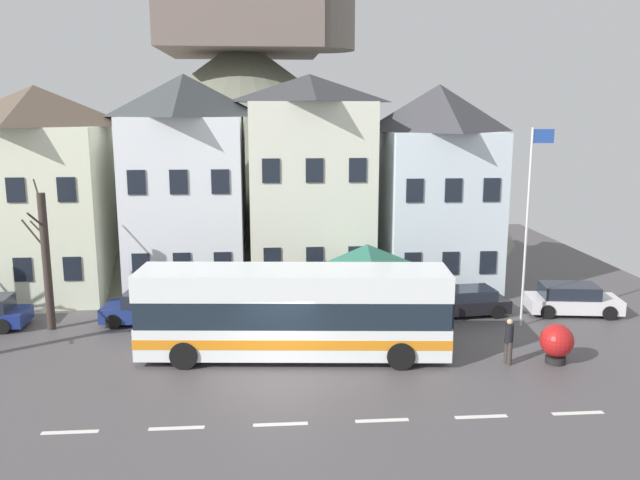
{
  "coord_description": "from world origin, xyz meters",
  "views": [
    {
      "loc": [
        -0.25,
        -20.45,
        8.99
      ],
      "look_at": [
        1.82,
        5.47,
        3.82
      ],
      "focal_mm": 36.56,
      "sensor_mm": 36.0,
      "label": 1
    }
  ],
  "objects_px": {
    "flagpole": "(529,216)",
    "harbour_buoy": "(557,342)",
    "townhouse_01": "(187,185)",
    "townhouse_02": "(310,183)",
    "public_bench": "(344,300)",
    "bare_tree_00": "(46,260)",
    "hilltop_castle": "(244,131)",
    "transit_bus": "(294,313)",
    "townhouse_03": "(436,188)",
    "parked_car_02": "(462,302)",
    "pedestrian_01": "(509,340)",
    "parked_car_01": "(150,307)",
    "pedestrian_00": "(447,320)",
    "parked_car_03": "(572,299)",
    "townhouse_00": "(42,192)",
    "bus_shelter": "(367,257)"
  },
  "relations": [
    {
      "from": "townhouse_03",
      "to": "public_bench",
      "type": "xyz_separation_m",
      "value": [
        -5.19,
        -3.93,
        -4.67
      ]
    },
    {
      "from": "public_bench",
      "to": "townhouse_01",
      "type": "bearing_deg",
      "value": 151.81
    },
    {
      "from": "parked_car_03",
      "to": "hilltop_castle",
      "type": "bearing_deg",
      "value": 132.41
    },
    {
      "from": "townhouse_02",
      "to": "parked_car_03",
      "type": "bearing_deg",
      "value": -26.23
    },
    {
      "from": "parked_car_01",
      "to": "parked_car_02",
      "type": "relative_size",
      "value": 0.93
    },
    {
      "from": "parked_car_01",
      "to": "flagpole",
      "type": "distance_m",
      "value": 16.46
    },
    {
      "from": "flagpole",
      "to": "harbour_buoy",
      "type": "distance_m",
      "value": 5.74
    },
    {
      "from": "townhouse_00",
      "to": "townhouse_01",
      "type": "height_order",
      "value": "townhouse_01"
    },
    {
      "from": "flagpole",
      "to": "bare_tree_00",
      "type": "relative_size",
      "value": 1.33
    },
    {
      "from": "parked_car_01",
      "to": "pedestrian_00",
      "type": "height_order",
      "value": "pedestrian_00"
    },
    {
      "from": "townhouse_01",
      "to": "transit_bus",
      "type": "height_order",
      "value": "townhouse_01"
    },
    {
      "from": "townhouse_00",
      "to": "pedestrian_00",
      "type": "height_order",
      "value": "townhouse_00"
    },
    {
      "from": "transit_bus",
      "to": "parked_car_02",
      "type": "relative_size",
      "value": 2.68
    },
    {
      "from": "townhouse_02",
      "to": "public_bench",
      "type": "height_order",
      "value": "townhouse_02"
    },
    {
      "from": "pedestrian_00",
      "to": "transit_bus",
      "type": "bearing_deg",
      "value": -170.42
    },
    {
      "from": "townhouse_03",
      "to": "townhouse_01",
      "type": "bearing_deg",
      "value": 179.92
    },
    {
      "from": "townhouse_01",
      "to": "townhouse_02",
      "type": "bearing_deg",
      "value": 2.87
    },
    {
      "from": "flagpole",
      "to": "harbour_buoy",
      "type": "height_order",
      "value": "flagpole"
    },
    {
      "from": "harbour_buoy",
      "to": "bare_tree_00",
      "type": "height_order",
      "value": "bare_tree_00"
    },
    {
      "from": "townhouse_02",
      "to": "parked_car_02",
      "type": "xyz_separation_m",
      "value": [
        6.48,
        -5.37,
        -4.78
      ]
    },
    {
      "from": "transit_bus",
      "to": "flagpole",
      "type": "bearing_deg",
      "value": 20.78
    },
    {
      "from": "bus_shelter",
      "to": "parked_car_01",
      "type": "xyz_separation_m",
      "value": [
        -9.29,
        0.76,
        -2.23
      ]
    },
    {
      "from": "bare_tree_00",
      "to": "pedestrian_01",
      "type": "bearing_deg",
      "value": -16.6
    },
    {
      "from": "townhouse_01",
      "to": "bus_shelter",
      "type": "height_order",
      "value": "townhouse_01"
    },
    {
      "from": "townhouse_00",
      "to": "public_bench",
      "type": "height_order",
      "value": "townhouse_00"
    },
    {
      "from": "public_bench",
      "to": "bare_tree_00",
      "type": "height_order",
      "value": "bare_tree_00"
    },
    {
      "from": "flagpole",
      "to": "townhouse_01",
      "type": "bearing_deg",
      "value": 155.09
    },
    {
      "from": "townhouse_01",
      "to": "harbour_buoy",
      "type": "bearing_deg",
      "value": -37.48
    },
    {
      "from": "bus_shelter",
      "to": "parked_car_01",
      "type": "distance_m",
      "value": 9.58
    },
    {
      "from": "parked_car_03",
      "to": "pedestrian_00",
      "type": "relative_size",
      "value": 2.67
    },
    {
      "from": "bus_shelter",
      "to": "flagpole",
      "type": "xyz_separation_m",
      "value": [
        6.56,
        -0.96,
        1.85
      ]
    },
    {
      "from": "pedestrian_00",
      "to": "townhouse_01",
      "type": "bearing_deg",
      "value": 141.84
    },
    {
      "from": "townhouse_03",
      "to": "hilltop_castle",
      "type": "height_order",
      "value": "hilltop_castle"
    },
    {
      "from": "townhouse_03",
      "to": "bus_shelter",
      "type": "bearing_deg",
      "value": -127.11
    },
    {
      "from": "pedestrian_01",
      "to": "public_bench",
      "type": "distance_m",
      "value": 8.68
    },
    {
      "from": "bare_tree_00",
      "to": "transit_bus",
      "type": "bearing_deg",
      "value": -21.64
    },
    {
      "from": "hilltop_castle",
      "to": "transit_bus",
      "type": "bearing_deg",
      "value": -84.5
    },
    {
      "from": "parked_car_02",
      "to": "pedestrian_01",
      "type": "relative_size",
      "value": 2.53
    },
    {
      "from": "transit_bus",
      "to": "parked_car_01",
      "type": "height_order",
      "value": "transit_bus"
    },
    {
      "from": "townhouse_01",
      "to": "pedestrian_00",
      "type": "bearing_deg",
      "value": -38.16
    },
    {
      "from": "townhouse_00",
      "to": "parked_car_03",
      "type": "bearing_deg",
      "value": -12.69
    },
    {
      "from": "townhouse_02",
      "to": "flagpole",
      "type": "xyz_separation_m",
      "value": [
        8.6,
        -7.13,
        -0.63
      ]
    },
    {
      "from": "townhouse_01",
      "to": "townhouse_02",
      "type": "distance_m",
      "value": 6.1
    },
    {
      "from": "bus_shelter",
      "to": "parked_car_03",
      "type": "relative_size",
      "value": 0.85
    },
    {
      "from": "townhouse_02",
      "to": "parked_car_02",
      "type": "height_order",
      "value": "townhouse_02"
    },
    {
      "from": "townhouse_01",
      "to": "parked_car_02",
      "type": "xyz_separation_m",
      "value": [
        12.57,
        -5.06,
        -4.77
      ]
    },
    {
      "from": "hilltop_castle",
      "to": "parked_car_03",
      "type": "xyz_separation_m",
      "value": [
        15.25,
        -22.43,
        -6.82
      ]
    },
    {
      "from": "townhouse_03",
      "to": "bare_tree_00",
      "type": "height_order",
      "value": "townhouse_03"
    },
    {
      "from": "parked_car_02",
      "to": "bare_tree_00",
      "type": "height_order",
      "value": "bare_tree_00"
    },
    {
      "from": "transit_bus",
      "to": "parked_car_01",
      "type": "distance_m",
      "value": 7.58
    }
  ]
}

